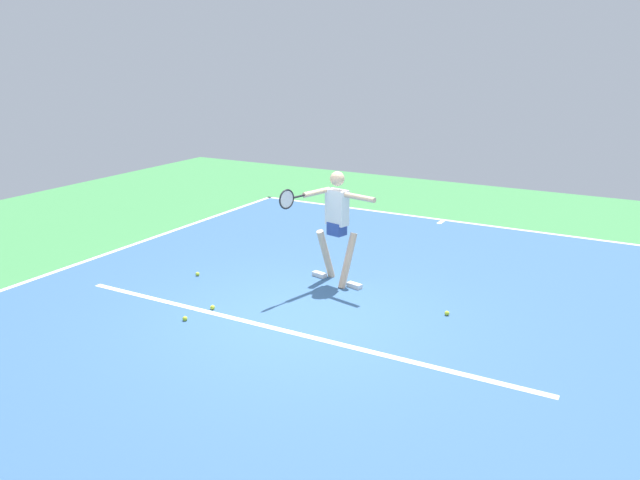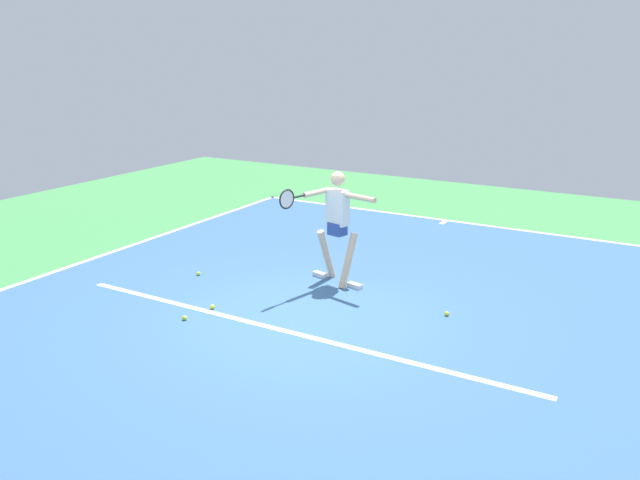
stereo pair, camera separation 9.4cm
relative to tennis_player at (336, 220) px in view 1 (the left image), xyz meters
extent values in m
plane|color=#428E4C|center=(-0.24, 1.45, -1.01)|extent=(20.12, 20.12, 0.00)
cube|color=#38608E|center=(-0.24, 1.45, -1.01)|extent=(9.10, 12.07, 0.00)
cube|color=white|center=(-0.24, -4.53, -1.01)|extent=(9.10, 0.10, 0.01)
cube|color=white|center=(4.26, 1.45, -1.01)|extent=(0.10, 12.07, 0.01)
cube|color=white|center=(-0.24, 1.90, -1.01)|extent=(6.82, 0.10, 0.01)
cube|color=white|center=(-0.24, -4.33, -1.01)|extent=(0.10, 0.30, 0.01)
cylinder|color=beige|center=(-0.22, 0.02, -0.61)|extent=(0.20, 0.40, 0.85)
cube|color=white|center=(-0.36, 0.05, -0.98)|extent=(0.26, 0.15, 0.07)
cylinder|color=beige|center=(0.22, -0.09, -0.61)|extent=(0.20, 0.40, 0.85)
cube|color=white|center=(0.35, -0.12, -0.98)|extent=(0.26, 0.15, 0.07)
cube|color=#2D4799|center=(0.00, -0.04, -0.14)|extent=(0.29, 0.25, 0.20)
cube|color=white|center=(0.00, -0.04, 0.19)|extent=(0.37, 0.25, 0.54)
sphere|color=beige|center=(0.00, -0.04, 0.63)|extent=(0.22, 0.22, 0.22)
cylinder|color=beige|center=(-0.43, 0.07, 0.41)|extent=(0.55, 0.20, 0.08)
cylinder|color=beige|center=(0.23, 0.19, 0.44)|extent=(0.20, 0.55, 0.08)
cylinder|color=black|center=(0.31, 0.56, 0.44)|extent=(0.08, 0.22, 0.03)
torus|color=black|center=(0.37, 0.80, 0.44)|extent=(0.09, 0.29, 0.29)
cylinder|color=silver|center=(0.37, 0.80, 0.44)|extent=(0.06, 0.24, 0.25)
sphere|color=#C6E53D|center=(2.08, 0.81, -0.98)|extent=(0.07, 0.07, 0.07)
sphere|color=#CCE033|center=(1.08, 2.28, -0.98)|extent=(0.07, 0.07, 0.07)
sphere|color=#CCE033|center=(-1.94, 0.38, -0.98)|extent=(0.07, 0.07, 0.07)
sphere|color=#CCE033|center=(1.00, 1.79, -0.98)|extent=(0.07, 0.07, 0.07)
camera|label=1|loc=(-4.34, 8.23, 2.46)|focal=35.53mm
camera|label=2|loc=(-4.42, 8.18, 2.46)|focal=35.53mm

